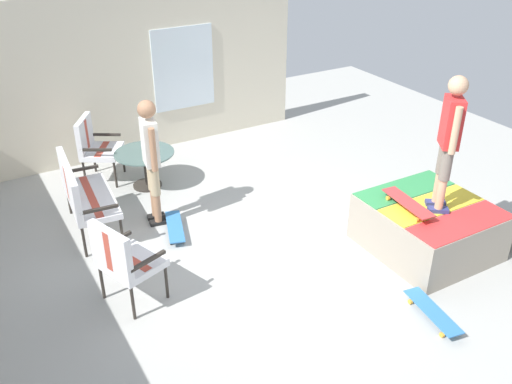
# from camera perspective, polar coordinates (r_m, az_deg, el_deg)

# --- Properties ---
(ground_plane) EXTENTS (12.00, 12.00, 0.10)m
(ground_plane) POSITION_cam_1_polar(r_m,az_deg,el_deg) (7.29, 2.13, -5.93)
(ground_plane) COLOR #A8A8A3
(house_facade) EXTENTS (0.23, 6.00, 2.69)m
(house_facade) POSITION_cam_1_polar(r_m,az_deg,el_deg) (9.66, -12.56, 11.55)
(house_facade) COLOR beige
(house_facade) RESTS_ON ground_plane
(skate_ramp) EXTENTS (1.45, 2.23, 0.65)m
(skate_ramp) POSITION_cam_1_polar(r_m,az_deg,el_deg) (7.41, 17.25, -3.32)
(skate_ramp) COLOR gray
(skate_ramp) RESTS_ON ground_plane
(patio_bench) EXTENTS (1.29, 0.65, 1.02)m
(patio_bench) POSITION_cam_1_polar(r_m,az_deg,el_deg) (7.59, -17.36, 0.06)
(patio_bench) COLOR #2D2823
(patio_bench) RESTS_ON ground_plane
(patio_chair_near_house) EXTENTS (0.81, 0.79, 1.02)m
(patio_chair_near_house) POSITION_cam_1_polar(r_m,az_deg,el_deg) (8.98, -16.16, 4.75)
(patio_chair_near_house) COLOR #2D2823
(patio_chair_near_house) RESTS_ON ground_plane
(patio_chair_by_wall) EXTENTS (0.77, 0.73, 1.02)m
(patio_chair_by_wall) POSITION_cam_1_polar(r_m,az_deg,el_deg) (6.18, -13.46, -6.48)
(patio_chair_by_wall) COLOR #2D2823
(patio_chair_by_wall) RESTS_ON ground_plane
(patio_table) EXTENTS (0.90, 0.90, 0.57)m
(patio_table) POSITION_cam_1_polar(r_m,az_deg,el_deg) (8.67, -11.21, 2.98)
(patio_table) COLOR #2D2823
(patio_table) RESTS_ON ground_plane
(person_watching) EXTENTS (0.48, 0.28, 1.75)m
(person_watching) POSITION_cam_1_polar(r_m,az_deg,el_deg) (7.43, -10.64, 3.89)
(person_watching) COLOR black
(person_watching) RESTS_ON ground_plane
(person_skater) EXTENTS (0.41, 0.36, 1.65)m
(person_skater) POSITION_cam_1_polar(r_m,az_deg,el_deg) (6.76, 19.07, 5.49)
(person_skater) COLOR navy
(person_skater) RESTS_ON skate_ramp
(skateboard_by_bench) EXTENTS (0.82, 0.43, 0.10)m
(skateboard_by_bench) POSITION_cam_1_polar(r_m,az_deg,el_deg) (7.58, -8.25, -3.53)
(skateboard_by_bench) COLOR #3372B2
(skateboard_by_bench) RESTS_ON ground_plane
(skateboard_spare) EXTENTS (0.82, 0.32, 0.10)m
(skateboard_spare) POSITION_cam_1_polar(r_m,az_deg,el_deg) (6.42, 17.51, -11.53)
(skateboard_spare) COLOR #3372B2
(skateboard_spare) RESTS_ON ground_plane
(skateboard_on_ramp) EXTENTS (0.82, 0.28, 0.10)m
(skateboard_on_ramp) POSITION_cam_1_polar(r_m,az_deg,el_deg) (7.00, 15.18, -1.09)
(skateboard_on_ramp) COLOR #B23838
(skateboard_on_ramp) RESTS_ON skate_ramp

